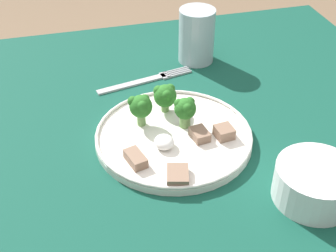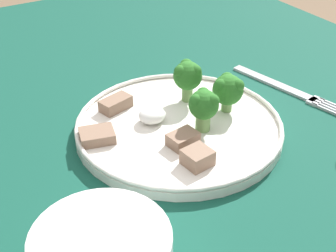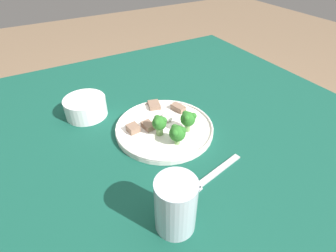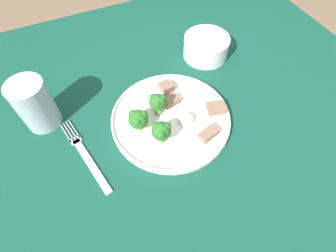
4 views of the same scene
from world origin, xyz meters
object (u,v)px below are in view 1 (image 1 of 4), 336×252
at_px(dinner_plate, 174,136).
at_px(drinking_glass, 196,38).
at_px(fork, 144,81).
at_px(cream_bowl, 315,184).

xyz_separation_m(dinner_plate, drinking_glass, (-0.26, 0.12, 0.04)).
distance_m(fork, cream_bowl, 0.42).
height_order(cream_bowl, drinking_glass, drinking_glass).
distance_m(cream_bowl, drinking_glass, 0.45).
xyz_separation_m(fork, drinking_glass, (-0.06, 0.13, 0.05)).
height_order(dinner_plate, fork, dinner_plate).
bearing_deg(cream_bowl, fork, -155.71).
relative_size(dinner_plate, fork, 1.30).
xyz_separation_m(fork, cream_bowl, (0.38, 0.17, 0.02)).
distance_m(dinner_plate, fork, 0.20).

